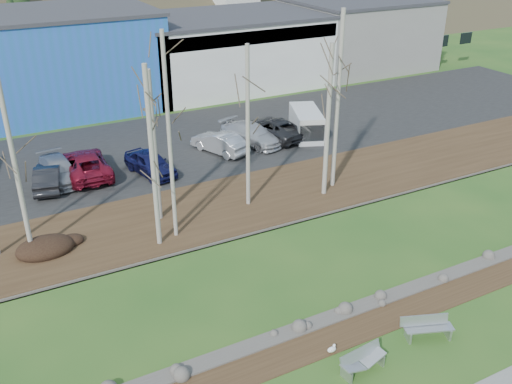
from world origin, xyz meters
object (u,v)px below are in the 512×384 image
car_3 (59,170)px  van_white (307,124)px  bench_damaged (362,361)px  car_6 (274,128)px  seagull (332,349)px  car_4 (150,163)px  car_1 (48,177)px  car_5 (220,142)px  bench_intact (427,327)px  car_7 (251,134)px  car_2 (86,164)px

car_3 → van_white: bearing=-5.8°
bench_damaged → car_6: car_6 is taller
seagull → car_4: car_4 is taller
car_1 → car_5: 11.84m
bench_intact → car_4: (-4.70, 20.51, 0.40)m
car_3 → car_6: car_6 is taller
car_7 → van_white: (4.43, -0.62, 0.25)m
car_6 → car_7: bearing=-2.8°
car_5 → car_7: car_7 is taller
bench_intact → car_7: 22.58m
car_6 → car_7: (-2.10, -0.28, -0.02)m
bench_damaged → car_4: (-1.26, 20.76, 0.46)m
car_7 → van_white: bearing=-27.4°
car_7 → van_white: size_ratio=1.05×
car_5 → van_white: van_white is taller
car_3 → car_4: (5.46, -1.78, 0.05)m
bench_intact → bench_damaged: bearing=-155.0°
van_white → car_1: bearing=-157.9°
seagull → car_3: (-6.26, 21.26, 0.66)m
car_2 → car_6: bearing=-176.5°
car_3 → car_4: 5.74m
car_4 → van_white: 12.83m
car_3 → car_5: 11.04m
car_6 → van_white: size_ratio=1.11×
car_7 → van_white: van_white is taller
car_5 → van_white: (7.20, -0.16, 0.26)m
seagull → car_4: (-0.81, 19.48, 0.71)m
bench_intact → car_1: car_1 is taller
car_5 → bench_intact: bearing=66.9°
car_1 → car_4: (6.26, -1.01, 0.04)m
van_white → car_5: bearing=-159.7°
bench_intact → car_7: car_7 is taller
bench_damaged → van_white: size_ratio=0.40×
van_white → car_6: bearing=-179.5°
car_4 → car_3: bearing=149.0°
car_1 → car_7: bearing=-164.1°
car_3 → car_7: size_ratio=0.93×
bench_intact → car_6: size_ratio=0.37×
bench_intact → seagull: bearing=-174.0°
car_4 → car_5: 5.73m
car_4 → car_6: car_6 is taller
car_3 → car_7: bearing=-3.8°
car_3 → van_white: 18.25m
car_2 → car_6: (14.21, 0.33, -0.02)m
car_5 → car_4: bearing=-7.6°
car_2 → car_1: bearing=18.1°
bench_intact → car_5: car_5 is taller
car_5 → van_white: bearing=157.9°
bench_intact → seagull: 4.04m
seagull → car_3: size_ratio=0.09×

